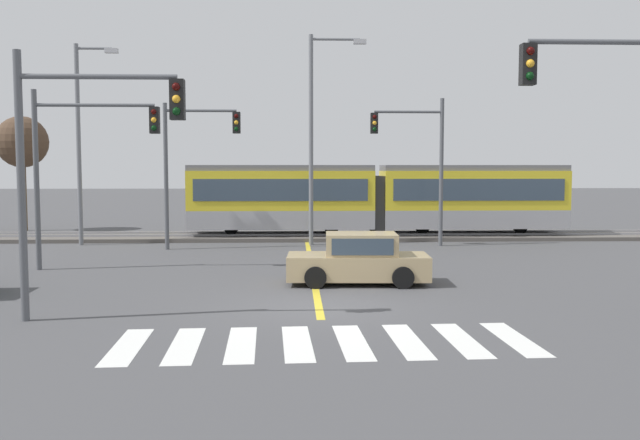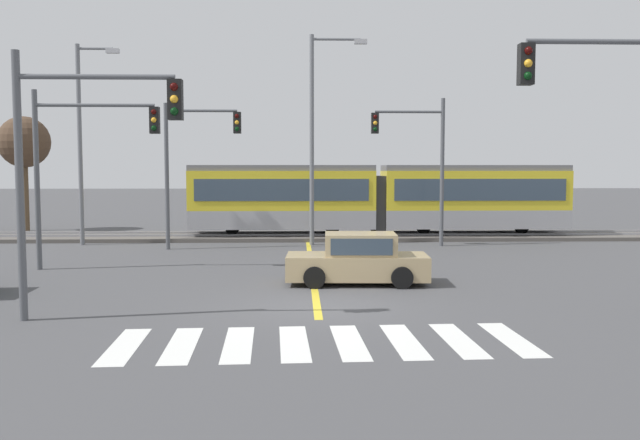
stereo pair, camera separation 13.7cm
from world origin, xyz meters
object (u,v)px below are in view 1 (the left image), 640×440
(traffic_light_near_right, at_px, (630,126))
(bare_tree_far_west, at_px, (22,143))
(light_rail_tram, at_px, (377,197))
(traffic_light_far_right, at_px, (419,152))
(traffic_light_mid_left, at_px, (79,151))
(street_lamp_west, at_px, (82,133))
(traffic_light_near_left, at_px, (77,146))
(traffic_light_far_left, at_px, (191,153))
(street_lamp_centre, at_px, (316,127))
(sedan_crossing, at_px, (358,260))

(traffic_light_near_right, relative_size, bare_tree_far_west, 1.07)
(light_rail_tram, relative_size, traffic_light_far_right, 2.84)
(traffic_light_near_right, relative_size, traffic_light_mid_left, 1.11)
(traffic_light_far_right, xyz_separation_m, street_lamp_west, (-14.96, 0.95, 0.83))
(traffic_light_near_left, height_order, traffic_light_far_left, traffic_light_far_left)
(bare_tree_far_west, bearing_deg, street_lamp_centre, -25.17)
(light_rail_tram, bearing_deg, street_lamp_west, -169.01)
(light_rail_tram, distance_m, bare_tree_far_west, 19.78)
(sedan_crossing, relative_size, traffic_light_far_left, 0.69)
(traffic_light_far_right, distance_m, street_lamp_centre, 4.69)
(street_lamp_west, bearing_deg, bare_tree_far_west, 127.35)
(street_lamp_west, bearing_deg, traffic_light_near_right, -43.05)
(traffic_light_mid_left, bearing_deg, street_lamp_west, 106.23)
(street_lamp_centre, bearing_deg, traffic_light_near_right, -67.30)
(sedan_crossing, height_order, traffic_light_far_right, traffic_light_far_right)
(traffic_light_near_left, distance_m, traffic_light_mid_left, 8.23)
(bare_tree_far_west, bearing_deg, traffic_light_near_left, -65.92)
(traffic_light_mid_left, distance_m, bare_tree_far_west, 16.59)
(traffic_light_mid_left, relative_size, street_lamp_centre, 0.65)
(street_lamp_west, relative_size, bare_tree_far_west, 1.42)
(traffic_light_near_left, relative_size, traffic_light_far_left, 0.98)
(light_rail_tram, bearing_deg, traffic_light_near_left, -116.45)
(sedan_crossing, distance_m, traffic_light_mid_left, 10.28)
(traffic_light_near_right, distance_m, street_lamp_west, 23.20)
(traffic_light_near_left, distance_m, bare_tree_far_west, 24.72)
(traffic_light_far_right, relative_size, traffic_light_near_right, 0.97)
(traffic_light_mid_left, xyz_separation_m, traffic_light_far_left, (2.89, 5.70, 0.08))
(light_rail_tram, height_order, sedan_crossing, light_rail_tram)
(light_rail_tram, relative_size, bare_tree_far_west, 2.93)
(sedan_crossing, distance_m, traffic_light_far_right, 10.98)
(traffic_light_far_right, bearing_deg, traffic_light_far_left, -174.97)
(traffic_light_far_left, relative_size, street_lamp_centre, 0.66)
(traffic_light_mid_left, relative_size, traffic_light_far_left, 0.98)
(traffic_light_near_right, bearing_deg, bare_tree_far_west, 134.27)
(traffic_light_far_left, xyz_separation_m, bare_tree_far_west, (-10.55, 8.99, 0.75))
(traffic_light_far_right, relative_size, street_lamp_centre, 0.70)
(sedan_crossing, relative_size, street_lamp_centre, 0.46)
(traffic_light_near_left, xyz_separation_m, traffic_light_near_right, (12.33, -0.44, 0.46))
(sedan_crossing, height_order, street_lamp_centre, street_lamp_centre)
(traffic_light_mid_left, distance_m, street_lamp_west, 7.90)
(traffic_light_mid_left, xyz_separation_m, street_lamp_centre, (8.26, 7.21, 1.29))
(sedan_crossing, height_order, traffic_light_near_left, traffic_light_near_left)
(traffic_light_near_left, bearing_deg, traffic_light_mid_left, 107.11)
(traffic_light_near_right, height_order, bare_tree_far_west, traffic_light_near_right)
(traffic_light_mid_left, bearing_deg, traffic_light_near_left, -72.89)
(traffic_light_mid_left, bearing_deg, traffic_light_far_right, 27.23)
(light_rail_tram, distance_m, traffic_light_near_right, 18.92)
(light_rail_tram, bearing_deg, traffic_light_mid_left, -138.26)
(sedan_crossing, height_order, traffic_light_near_right, traffic_light_near_right)
(traffic_light_mid_left, bearing_deg, sedan_crossing, -19.18)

